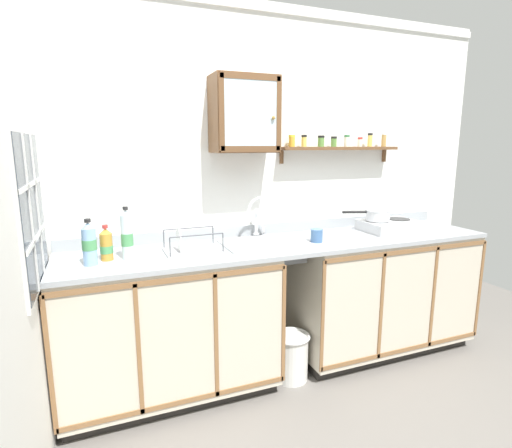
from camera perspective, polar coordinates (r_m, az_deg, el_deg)
The scene contains 19 objects.
floor at distance 2.93m, azimuth 8.04°, elevation -22.86°, with size 6.11×6.11×0.00m, color slate.
back_wall at distance 3.08m, azimuth 2.15°, elevation 5.23°, with size 3.71×0.07×2.61m.
side_wall_left at distance 1.89m, azimuth -31.61°, elevation -0.50°, with size 0.05×3.48×2.61m, color white.
lower_cabinet_run at distance 2.76m, azimuth -12.15°, elevation -14.07°, with size 1.37×0.63×0.93m.
lower_cabinet_run_right at distance 3.42m, azimuth 17.16°, elevation -9.25°, with size 1.46×0.63×0.93m.
countertop at distance 2.85m, azimuth 4.82°, elevation -2.81°, with size 3.07×0.65×0.03m, color #9EA3A8.
backsplash at distance 3.10m, azimuth 2.37°, elevation -0.58°, with size 3.07×0.02×0.08m, color #9EA3A8.
sink at distance 2.81m, azimuth 1.06°, elevation -2.93°, with size 0.57×0.45×0.43m.
hot_plate_stove at distance 3.36m, azimuth 18.47°, elevation -0.21°, with size 0.44×0.33×0.09m.
saucepan at distance 3.29m, azimuth 16.80°, elevation 1.27°, with size 0.36×0.20×0.09m.
bottle_water_clear_0 at distance 2.50m, azimuth -17.83°, elevation -1.56°, with size 0.07×0.07×0.32m.
bottle_juice_amber_1 at distance 2.53m, azimuth -20.46°, elevation -2.81°, with size 0.07×0.07×0.21m.
bottle_water_blue_2 at distance 2.45m, azimuth -22.57°, elevation -2.61°, with size 0.08×0.08×0.27m.
dish_rack at distance 2.60m, azimuth -9.19°, elevation -3.39°, with size 0.36×0.25×0.16m.
mug at distance 2.85m, azimuth 8.58°, elevation -1.61°, with size 0.08×0.12×0.09m.
wall_cabinet at distance 2.83m, azimuth -1.67°, elevation 15.25°, with size 0.44×0.28×0.51m.
spice_shelf at distance 3.24m, azimuth 11.71°, elevation 10.71°, with size 1.01×0.14×0.23m.
window at distance 2.27m, azimuth -29.28°, elevation 1.62°, with size 0.03×0.75×0.79m.
trash_bin at distance 2.99m, azimuth 5.05°, elevation -18.11°, with size 0.26×0.26×0.34m.
Camera 1 is at (-1.24, -2.09, 1.64)m, focal length 28.20 mm.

